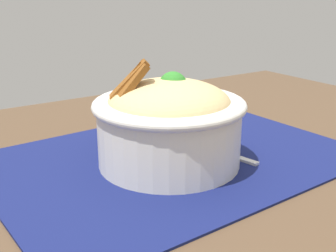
% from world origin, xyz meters
% --- Properties ---
extents(table, '(1.08, 0.79, 0.70)m').
position_xyz_m(table, '(0.00, 0.00, 0.64)').
color(table, '#4C3826').
rests_on(table, ground_plane).
extents(placemat, '(0.49, 0.36, 0.00)m').
position_xyz_m(placemat, '(-0.03, 0.02, 0.70)').
color(placemat, '#11194C').
rests_on(placemat, table).
extents(bowl, '(0.19, 0.19, 0.14)m').
position_xyz_m(bowl, '(-0.04, 0.00, 0.76)').
color(bowl, silver).
rests_on(bowl, placemat).
extents(fork, '(0.04, 0.13, 0.00)m').
position_xyz_m(fork, '(0.03, -0.00, 0.71)').
color(fork, silver).
rests_on(fork, placemat).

